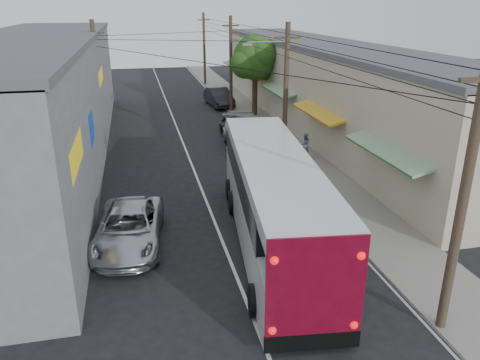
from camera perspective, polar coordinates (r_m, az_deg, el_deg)
The scene contains 13 objects.
ground at distance 14.97m, azimuth 1.28°, elevation -15.73°, with size 120.00×120.00×0.00m, color black.
sidewalk at distance 34.22m, azimuth 3.80°, elevation 5.70°, with size 3.00×80.00×0.12m, color slate.
building_right at distance 36.90m, azimuth 9.86°, elevation 11.45°, with size 7.09×40.00×6.25m.
building_left at distance 30.63m, azimuth -23.24°, elevation 9.20°, with size 7.20×36.00×7.25m.
utility_poles at distance 32.92m, azimuth -1.97°, elevation 12.37°, with size 11.80×45.28×8.00m.
street_tree at distance 39.18m, azimuth 1.96°, elevation 14.51°, with size 4.40×4.00×6.60m.
coach_bus at distance 17.93m, azimuth 4.03°, elevation -2.34°, with size 4.10×12.86×3.64m.
jeepney at distance 18.72m, azimuth -13.36°, elevation -5.69°, with size 2.47×5.36×1.49m, color silver.
parked_suv at distance 30.46m, azimuth 0.68°, elevation 5.49°, with size 2.52×6.21×1.80m, color #9B9AA2.
parked_car_mid at distance 33.40m, azimuth -0.65°, elevation 6.53°, with size 1.68×4.19×1.43m, color #232226.
parked_car_far at distance 43.81m, azimuth -2.60°, elevation 10.06°, with size 1.74×4.98×1.64m, color black.
pedestrian_near at distance 24.80m, azimuth 7.72°, elevation 1.65°, with size 0.55×0.36×1.51m, color pink.
pedestrian_far at distance 28.96m, azimuth 7.90°, elevation 4.33°, with size 0.68×0.53×1.41m, color #89A6C7.
Camera 1 is at (-2.97, -11.67, 8.89)m, focal length 35.00 mm.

